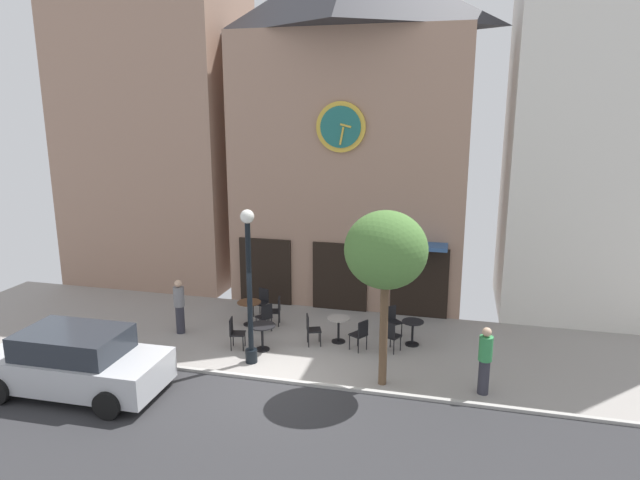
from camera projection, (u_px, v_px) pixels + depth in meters
ground_plane at (267, 391)px, 13.30m from camera, size 24.23×11.89×0.13m
clock_building at (350, 126)px, 18.79m from camera, size 7.90×4.38×11.65m
neighbor_building_left at (159, 137)px, 21.50m from camera, size 6.49×4.55×11.14m
neighbor_building_right at (617, 126)px, 17.28m from camera, size 6.41×4.03×12.18m
street_lamp at (249, 287)px, 14.32m from camera, size 0.36×0.36×4.15m
street_tree at (386, 251)px, 12.86m from camera, size 1.96×1.76×4.34m
cafe_table_near_door at (249, 308)px, 17.27m from camera, size 0.74×0.74×0.76m
cafe_table_center_right at (262, 332)px, 15.44m from camera, size 0.75×0.75×0.74m
cafe_table_near_curb at (339, 326)px, 15.98m from camera, size 0.65×0.65×0.75m
cafe_table_rightmost at (413, 329)px, 15.79m from camera, size 0.62×0.62×0.72m
cafe_chair_corner at (276, 309)px, 17.26m from camera, size 0.48×0.48×0.90m
cafe_chair_facing_wall at (265, 315)px, 16.71m from camera, size 0.56×0.56×0.90m
cafe_chair_near_lamp at (391, 334)px, 15.30m from camera, size 0.54×0.54×0.90m
cafe_chair_outer at (360, 333)px, 15.40m from camera, size 0.55×0.55×0.90m
cafe_chair_curbside at (262, 300)px, 18.06m from camera, size 0.50×0.50×0.90m
cafe_chair_facing_street at (392, 319)px, 16.43m from camera, size 0.57×0.57×0.90m
cafe_chair_right_end at (311, 327)px, 15.78m from camera, size 0.52×0.52×0.90m
cafe_chair_under_awning at (235, 331)px, 15.53m from camera, size 0.48×0.48×0.90m
pedestrian_grey at (179, 306)px, 16.57m from camera, size 0.40×0.40×1.67m
pedestrian_green at (485, 360)px, 12.97m from camera, size 0.42×0.42×1.67m
parked_car_silver at (75, 362)px, 13.10m from camera, size 4.33×2.09×1.55m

